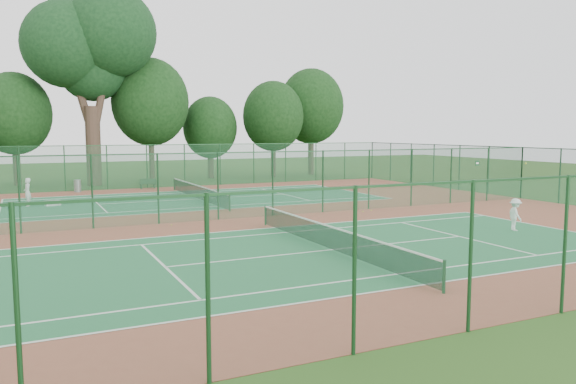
% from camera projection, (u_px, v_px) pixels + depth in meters
% --- Properties ---
extents(ground, '(120.00, 120.00, 0.00)m').
position_uv_depth(ground, '(246.00, 218.00, 29.66)').
color(ground, '#254816').
rests_on(ground, ground).
extents(red_pad, '(40.00, 36.00, 0.01)m').
position_uv_depth(red_pad, '(246.00, 218.00, 29.66)').
color(red_pad, '#943A2D').
rests_on(red_pad, ground).
extents(court_near, '(23.77, 10.97, 0.01)m').
position_uv_depth(court_near, '(331.00, 250.00, 21.58)').
color(court_near, '#1F6238').
rests_on(court_near, red_pad).
extents(court_far, '(23.77, 10.97, 0.01)m').
position_uv_depth(court_far, '(198.00, 199.00, 37.74)').
color(court_far, '#20653F').
rests_on(court_far, red_pad).
extents(fence_north, '(40.00, 0.09, 3.50)m').
position_uv_depth(fence_north, '(166.00, 166.00, 45.63)').
color(fence_north, '#1B512C').
rests_on(fence_north, ground).
extents(fence_south, '(40.00, 0.09, 3.50)m').
position_uv_depth(fence_south, '(520.00, 250.00, 13.31)').
color(fence_south, '#1A5030').
rests_on(fence_south, ground).
extents(fence_east, '(0.09, 36.00, 3.50)m').
position_uv_depth(fence_east, '(522.00, 173.00, 38.00)').
color(fence_east, '#17472B').
rests_on(fence_east, ground).
extents(fence_divider, '(40.00, 0.09, 3.50)m').
position_uv_depth(fence_divider, '(246.00, 185.00, 29.47)').
color(fence_divider, '#184829').
rests_on(fence_divider, ground).
extents(tennis_net_near, '(0.10, 12.90, 0.97)m').
position_uv_depth(tennis_net_near, '(331.00, 236.00, 21.52)').
color(tennis_net_near, '#12321A').
rests_on(tennis_net_near, ground).
extents(tennis_net_far, '(0.10, 12.90, 0.97)m').
position_uv_depth(tennis_net_far, '(198.00, 191.00, 37.68)').
color(tennis_net_far, '#123318').
rests_on(tennis_net_far, ground).
extents(player_near, '(0.86, 1.09, 1.48)m').
position_uv_depth(player_near, '(515.00, 214.00, 25.70)').
color(player_near, white).
rests_on(player_near, court_near).
extents(player_far, '(0.45, 0.65, 1.71)m').
position_uv_depth(player_far, '(28.00, 192.00, 34.02)').
color(player_far, silver).
rests_on(player_far, court_far).
extents(trash_bin, '(0.56, 0.56, 0.93)m').
position_uv_depth(trash_bin, '(78.00, 186.00, 42.02)').
color(trash_bin, slate).
rests_on(trash_bin, red_pad).
extents(bench, '(1.33, 0.45, 0.81)m').
position_uv_depth(bench, '(148.00, 184.00, 44.41)').
color(bench, '#113319').
rests_on(bench, red_pad).
extents(kit_bag, '(0.95, 0.59, 0.33)m').
position_uv_depth(kit_bag, '(53.00, 203.00, 34.28)').
color(kit_bag, silver).
rests_on(kit_bag, red_pad).
extents(stray_ball_a, '(0.07, 0.07, 0.07)m').
position_uv_depth(stray_ball_a, '(371.00, 210.00, 32.11)').
color(stray_ball_a, '#BEDF33').
rests_on(stray_ball_a, red_pad).
extents(stray_ball_b, '(0.07, 0.07, 0.07)m').
position_uv_depth(stray_ball_b, '(363.00, 211.00, 31.69)').
color(stray_ball_b, '#C1CF30').
rests_on(stray_ball_b, red_pad).
extents(stray_ball_c, '(0.06, 0.06, 0.06)m').
position_uv_depth(stray_ball_c, '(171.00, 225.00, 27.18)').
color(stray_ball_c, gold).
rests_on(stray_ball_c, red_pad).
extents(big_tree, '(10.71, 7.84, 16.45)m').
position_uv_depth(big_tree, '(91.00, 45.00, 46.23)').
color(big_tree, '#37271E').
rests_on(big_tree, ground).
extents(evergreen_row, '(39.00, 5.00, 12.00)m').
position_uv_depth(evergreen_row, '(156.00, 181.00, 51.65)').
color(evergreen_row, black).
rests_on(evergreen_row, ground).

